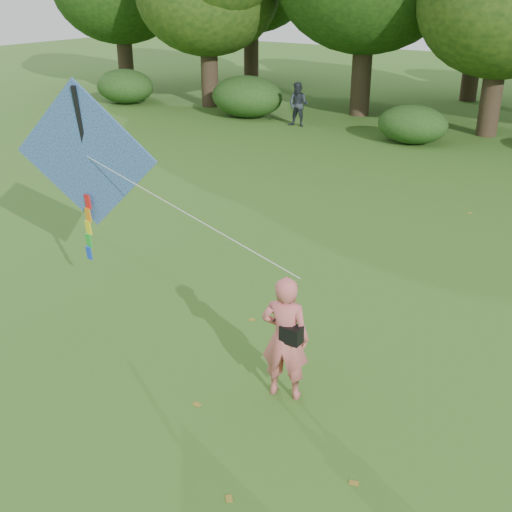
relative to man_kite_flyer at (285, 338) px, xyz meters
The scene contains 7 objects.
ground 1.28m from the man_kite_flyer, 113.31° to the right, with size 100.00×100.00×0.00m, color #265114.
man_kite_flyer is the anchor object (origin of this frame).
bystander_left 19.03m from the man_kite_flyer, 119.64° to the left, with size 0.88×0.69×1.82m, color #272D34.
crossbody_bag 0.18m from the man_kite_flyer, 14.61° to the right, with size 0.43×0.20×0.74m.
flying_kite 4.85m from the man_kite_flyer, behind, with size 5.99×1.02×3.38m.
shrub_band 16.86m from the man_kite_flyer, 93.59° to the left, with size 39.15×3.22×1.88m.
fallen_leaves 2.46m from the man_kite_flyer, 55.70° to the left, with size 7.15×14.10×0.01m.
Camera 1 is at (4.42, -6.12, 5.73)m, focal length 45.00 mm.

